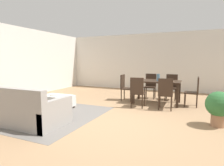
% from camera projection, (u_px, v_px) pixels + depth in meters
% --- Properties ---
extents(ground_plane, '(10.80, 10.80, 0.00)m').
position_uv_depth(ground_plane, '(115.00, 120.00, 4.49)').
color(ground_plane, '#9E7A56').
extents(wall_back, '(9.00, 0.12, 2.70)m').
position_uv_depth(wall_back, '(156.00, 62.00, 8.88)').
color(wall_back, silver).
rests_on(wall_back, ground_plane).
extents(wall_left, '(0.12, 11.00, 2.70)m').
position_uv_depth(wall_left, '(3.00, 63.00, 6.59)').
color(wall_left, silver).
rests_on(wall_left, ground_plane).
extents(area_rug, '(3.00, 2.80, 0.01)m').
position_uv_depth(area_rug, '(42.00, 114.00, 5.00)').
color(area_rug, slate).
rests_on(area_rug, ground_plane).
extents(couch, '(2.21, 0.95, 0.86)m').
position_uv_depth(couch, '(19.00, 110.00, 4.29)').
color(couch, gray).
rests_on(couch, ground_plane).
extents(ottoman_table, '(0.92, 0.57, 0.39)m').
position_uv_depth(ottoman_table, '(58.00, 101.00, 5.60)').
color(ottoman_table, silver).
rests_on(ottoman_table, ground_plane).
extents(dining_table, '(1.53, 0.91, 0.76)m').
position_uv_depth(dining_table, '(156.00, 83.00, 6.22)').
color(dining_table, '#332319').
rests_on(dining_table, ground_plane).
extents(dining_chair_near_left, '(0.41, 0.41, 0.92)m').
position_uv_depth(dining_chair_near_left, '(138.00, 91.00, 5.62)').
color(dining_chair_near_left, '#332319').
rests_on(dining_chair_near_left, ground_plane).
extents(dining_chair_near_right, '(0.43, 0.43, 0.92)m').
position_uv_depth(dining_chair_near_right, '(165.00, 92.00, 5.34)').
color(dining_chair_near_right, '#332319').
rests_on(dining_chair_near_right, ground_plane).
extents(dining_chair_far_left, '(0.42, 0.42, 0.92)m').
position_uv_depth(dining_chair_far_left, '(150.00, 84.00, 7.11)').
color(dining_chair_far_left, '#332319').
rests_on(dining_chair_far_left, ground_plane).
extents(dining_chair_far_right, '(0.41, 0.41, 0.92)m').
position_uv_depth(dining_chair_far_right, '(171.00, 85.00, 6.81)').
color(dining_chair_far_right, '#332319').
rests_on(dining_chair_far_right, ground_plane).
extents(dining_chair_head_east, '(0.40, 0.40, 0.92)m').
position_uv_depth(dining_chair_head_east, '(194.00, 90.00, 5.75)').
color(dining_chair_head_east, '#332319').
rests_on(dining_chair_head_east, ground_plane).
extents(dining_chair_head_west, '(0.41, 0.41, 0.92)m').
position_uv_depth(dining_chair_head_west, '(125.00, 86.00, 6.68)').
color(dining_chair_head_west, '#332319').
rests_on(dining_chair_head_west, ground_plane).
extents(vase_centerpiece, '(0.10, 0.10, 0.22)m').
position_uv_depth(vase_centerpiece, '(158.00, 77.00, 6.17)').
color(vase_centerpiece, slate).
rests_on(vase_centerpiece, dining_table).
extents(book_on_ottoman, '(0.29, 0.24, 0.03)m').
position_uv_depth(book_on_ottoman, '(55.00, 95.00, 5.51)').
color(book_on_ottoman, silver).
rests_on(book_on_ottoman, ottoman_table).
extents(potted_plant, '(0.55, 0.55, 0.76)m').
position_uv_depth(potted_plant, '(219.00, 106.00, 4.01)').
color(potted_plant, '#996B4C').
rests_on(potted_plant, ground_plane).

